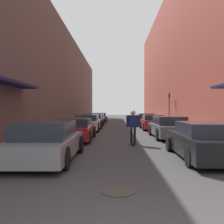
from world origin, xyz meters
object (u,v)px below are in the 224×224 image
(parked_car_left_0, at_px, (47,141))
(parked_car_left_5, at_px, (100,117))
(parked_car_right_3, at_px, (146,120))
(parked_car_left_2, at_px, (88,123))
(traffic_light, at_px, (169,105))
(parked_car_left_1, at_px, (75,129))
(parked_car_right_1, at_px, (168,127))
(parked_car_right_0, at_px, (205,141))
(manhole_cover, at_px, (118,191))
(parked_car_right_2, at_px, (152,122))
(parked_car_left_4, at_px, (97,118))
(parked_car_left_3, at_px, (93,120))
(skateboarder, at_px, (133,123))

(parked_car_left_0, xyz_separation_m, parked_car_left_5, (0.06, 27.07, -0.02))
(parked_car_left_5, relative_size, parked_car_right_3, 0.97)
(parked_car_left_2, xyz_separation_m, traffic_light, (7.77, 6.11, 1.52))
(parked_car_left_0, distance_m, parked_car_left_5, 27.07)
(parked_car_left_1, relative_size, parked_car_right_1, 0.99)
(parked_car_left_0, xyz_separation_m, traffic_light, (7.83, 17.64, 1.53))
(parked_car_left_1, bearing_deg, parked_car_left_0, -90.24)
(parked_car_left_0, bearing_deg, parked_car_right_1, 50.58)
(parked_car_left_5, distance_m, parked_car_right_0, 27.21)
(parked_car_left_5, xyz_separation_m, manhole_cover, (2.31, -30.25, -0.60))
(parked_car_right_2, bearing_deg, parked_car_left_0, -112.90)
(parked_car_left_0, distance_m, parked_car_right_2, 13.88)
(parked_car_left_2, bearing_deg, parked_car_left_4, 90.36)
(parked_car_left_0, distance_m, parked_car_left_2, 11.53)
(parked_car_left_2, xyz_separation_m, parked_car_right_2, (5.34, 1.25, -0.02))
(parked_car_left_4, height_order, parked_car_right_0, parked_car_left_4)
(parked_car_right_0, bearing_deg, parked_car_left_3, 108.18)
(traffic_light, bearing_deg, parked_car_left_4, 150.02)
(parked_car_right_3, bearing_deg, traffic_light, -3.59)
(parked_car_right_1, relative_size, parked_car_right_3, 1.13)
(parked_car_left_3, height_order, skateboarder, skateboarder)
(parked_car_right_2, bearing_deg, parked_car_left_5, 110.51)
(parked_car_left_3, relative_size, parked_car_right_0, 0.93)
(parked_car_right_1, bearing_deg, parked_car_left_3, 118.05)
(parked_car_left_2, distance_m, parked_car_right_2, 5.49)
(parked_car_left_1, bearing_deg, parked_car_left_5, 89.91)
(parked_car_left_5, bearing_deg, parked_car_left_2, -90.00)
(parked_car_left_1, xyz_separation_m, parked_car_left_4, (-0.03, 16.64, 0.02))
(parked_car_left_4, distance_m, traffic_light, 9.18)
(parked_car_right_0, distance_m, parked_car_right_2, 12.39)
(parked_car_right_1, bearing_deg, traffic_light, 77.84)
(parked_car_left_3, distance_m, parked_car_right_2, 6.81)
(parked_car_right_0, distance_m, skateboarder, 4.07)
(parked_car_left_1, xyz_separation_m, parked_car_left_2, (0.03, 6.01, 0.04))
(traffic_light, bearing_deg, parked_car_left_3, -174.73)
(parked_car_left_5, bearing_deg, skateboarder, -82.45)
(parked_car_right_0, relative_size, skateboarder, 2.76)
(skateboarder, height_order, manhole_cover, skateboarder)
(parked_car_left_2, bearing_deg, parked_car_right_3, 49.52)
(traffic_light, bearing_deg, parked_car_right_2, -116.60)
(parked_car_left_0, distance_m, traffic_light, 19.36)
(parked_car_left_5, distance_m, parked_car_right_3, 10.70)
(parked_car_left_1, distance_m, parked_car_right_0, 7.44)
(parked_car_left_4, bearing_deg, parked_car_left_1, -89.89)
(parked_car_left_2, xyz_separation_m, parked_car_left_5, (0.00, 15.53, -0.03))
(parked_car_left_5, distance_m, parked_car_right_1, 21.12)
(parked_car_left_2, bearing_deg, manhole_cover, -81.07)
(parked_car_right_2, relative_size, skateboarder, 2.57)
(parked_car_left_1, bearing_deg, traffic_light, 57.21)
(parked_car_right_0, bearing_deg, parked_car_left_5, 101.36)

